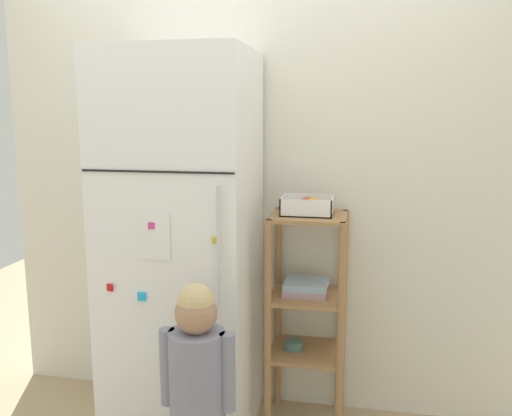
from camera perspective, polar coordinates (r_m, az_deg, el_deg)
The scene contains 5 objects.
kitchen_wall_back at distance 2.75m, azimuth -0.20°, elevation 2.13°, with size 2.71×0.03×2.33m, color silver.
refrigerator at distance 2.56m, azimuth -7.91°, elevation -4.26°, with size 0.67×0.63×1.83m.
child_standing at distance 2.14m, azimuth -6.30°, elevation -17.42°, with size 0.30×0.22×0.92m.
pantry_shelf_unit at distance 2.64m, azimuth 5.45°, elevation -10.09°, with size 0.37×0.35×1.08m.
fruit_bin at distance 2.54m, azimuth 5.80°, elevation 0.14°, with size 0.24×0.20×0.08m.
Camera 1 is at (0.53, -2.32, 1.54)m, focal length 37.25 mm.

